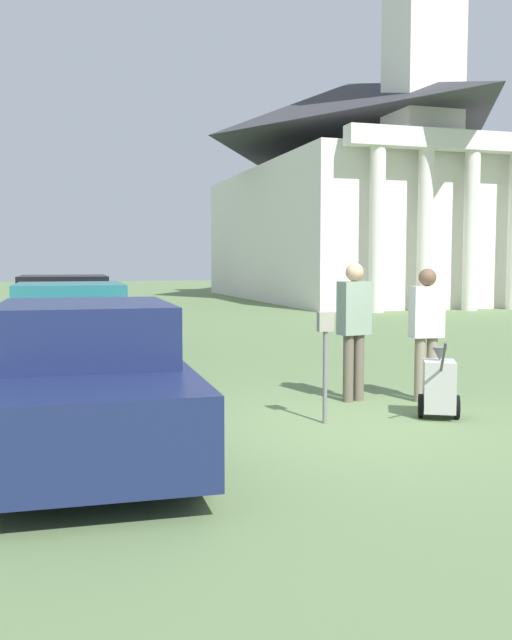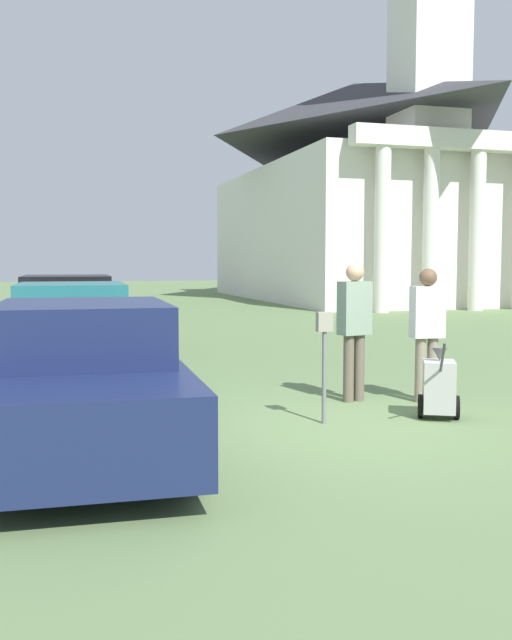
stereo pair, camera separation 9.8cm
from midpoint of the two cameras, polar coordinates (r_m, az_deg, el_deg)
ground_plane at (r=8.10m, az=6.35°, el=-8.51°), size 120.00×120.00×0.00m
parked_car_navy at (r=7.27m, az=-13.82°, el=-4.67°), size 2.06×4.84×1.45m
parked_car_teal at (r=11.13m, az=-14.85°, el=-1.35°), size 2.02×4.94×1.52m
parked_car_black at (r=14.25m, az=-15.28°, el=0.05°), size 2.09×5.10×1.58m
parked_car_sage at (r=17.89m, az=-15.58°, el=0.86°), size 2.06×5.13×1.47m
parking_meter at (r=8.12m, az=5.22°, el=-2.05°), size 0.18×0.09×1.28m
person_worker at (r=9.44m, az=7.56°, el=-0.17°), size 0.46×0.30×1.83m
person_supervisor at (r=9.59m, az=13.20°, el=-0.46°), size 0.44×0.25×1.76m
equipment_cart at (r=8.68m, az=14.13°, el=-5.13°), size 0.63×0.97×1.00m
church at (r=35.32m, az=7.54°, el=10.74°), size 9.85×18.36×22.65m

